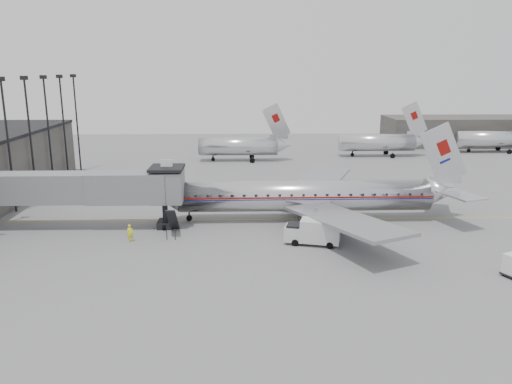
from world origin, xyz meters
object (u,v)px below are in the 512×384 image
baggage_cart_navy (336,223)px  ramp_worker (130,233)px  airliner (311,196)px  service_van (313,231)px

baggage_cart_navy → ramp_worker: size_ratio=1.32×
airliner → service_van: (-0.83, -7.81, -1.42)m
airliner → ramp_worker: size_ratio=19.87×
service_van → airliner: bearing=98.8°
airliner → baggage_cart_navy: (2.04, -3.82, -1.87)m
service_van → ramp_worker: size_ratio=3.21×
service_van → baggage_cart_navy: service_van is taller
baggage_cart_navy → ramp_worker: 20.40m
airliner → service_van: 7.98m
service_van → baggage_cart_navy: bearing=69.1°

